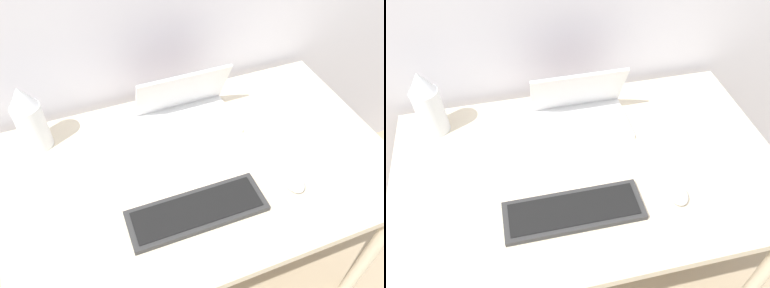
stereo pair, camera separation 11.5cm
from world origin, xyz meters
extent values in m
cube|color=beige|center=(0.00, 0.39, 0.75)|extent=(1.27, 0.79, 0.03)
cylinder|color=beige|center=(0.58, 0.06, 0.37)|extent=(0.05, 0.05, 0.73)
cylinder|color=beige|center=(-0.58, 0.73, 0.37)|extent=(0.05, 0.05, 0.73)
cylinder|color=beige|center=(0.58, 0.73, 0.37)|extent=(0.05, 0.05, 0.73)
cube|color=white|center=(0.02, 0.58, 0.77)|extent=(0.33, 0.21, 0.02)
cube|color=silver|center=(0.02, 0.57, 0.78)|extent=(0.27, 0.12, 0.00)
cube|color=white|center=(0.02, 0.64, 0.88)|extent=(0.33, 0.10, 0.20)
cube|color=black|center=(0.02, 0.65, 0.88)|extent=(0.29, 0.08, 0.17)
cube|color=#2D2D2D|center=(-0.09, 0.22, 0.77)|extent=(0.41, 0.14, 0.02)
cube|color=black|center=(-0.09, 0.22, 0.78)|extent=(0.38, 0.11, 0.00)
ellipsoid|color=silver|center=(0.23, 0.21, 0.78)|extent=(0.06, 0.08, 0.04)
cylinder|color=white|center=(-0.49, 0.68, 0.85)|extent=(0.09, 0.09, 0.17)
cone|color=white|center=(-0.49, 0.68, 0.97)|extent=(0.09, 0.09, 0.07)
camera|label=1|loc=(-0.32, -0.34, 1.70)|focal=35.00mm
camera|label=2|loc=(-0.21, -0.37, 1.70)|focal=35.00mm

